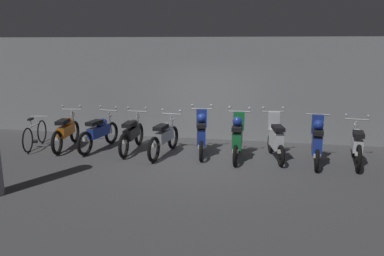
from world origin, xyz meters
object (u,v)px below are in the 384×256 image
Objects in this scene: motorbike_slot_4 at (201,134)px; bicycle at (35,135)px; motorbike_slot_6 at (276,139)px; motorbike_slot_3 at (164,137)px; motorbike_slot_8 at (357,144)px; motorbike_slot_2 at (132,133)px; motorbike_slot_1 at (99,132)px; motorbike_slot_5 at (237,137)px; motorbike_slot_7 at (317,142)px; motorbike_slot_0 at (66,131)px.

bicycle is at bearing -177.70° from motorbike_slot_4.
motorbike_slot_4 and motorbike_slot_6 have the same top height.
motorbike_slot_3 is 4.83m from motorbike_slot_8.
bicycle is at bearing -176.58° from motorbike_slot_2.
motorbike_slot_1 is 0.96m from motorbike_slot_2.
motorbike_slot_5 is 0.86× the size of motorbike_slot_8.
motorbike_slot_7 is 0.86× the size of motorbike_slot_8.
motorbike_slot_6 is (2.88, 0.18, 0.04)m from motorbike_slot_3.
motorbike_slot_6 is 0.99× the size of motorbike_slot_7.
motorbike_slot_3 is at bearing -6.13° from motorbike_slot_1.
motorbike_slot_4 reaches higher than motorbike_slot_7.
motorbike_slot_1 is at bearing 179.71° from motorbike_slot_6.
motorbike_slot_4 is at bearing 179.07° from motorbike_slot_8.
motorbike_slot_7 is at bearing -0.67° from bicycle.
motorbike_slot_0 is at bearing 8.07° from bicycle.
motorbike_slot_4 reaches higher than motorbike_slot_8.
motorbike_slot_5 is at bearing 178.50° from motorbike_slot_7.
motorbike_slot_5 is at bearing -0.16° from motorbike_slot_3.
motorbike_slot_8 is (6.75, -0.05, 0.00)m from motorbike_slot_1.
motorbike_slot_7 is 0.99× the size of bicycle.
motorbike_slot_6 is at bearing 11.14° from motorbike_slot_5.
motorbike_slot_0 is at bearing -178.77° from motorbike_slot_2.
motorbike_slot_5 is at bearing -168.86° from motorbike_slot_6.
motorbike_slot_1 is at bearing 2.70° from motorbike_slot_0.
motorbike_slot_5 is 5.74m from bicycle.
motorbike_slot_0 and motorbike_slot_8 have the same top height.
motorbike_slot_6 is (4.81, -0.02, 0.04)m from motorbike_slot_1.
motorbike_slot_5 is at bearing -176.71° from motorbike_slot_8.
motorbike_slot_2 is 4.84m from motorbike_slot_7.
motorbike_slot_3 is (2.90, -0.16, 0.00)m from motorbike_slot_0.
bicycle is at bearing 179.62° from motorbike_slot_5.
motorbike_slot_5 is at bearing -3.16° from motorbike_slot_1.
motorbike_slot_2 is at bearing 3.42° from bicycle.
motorbike_slot_0 is 6.76m from motorbike_slot_7.
bicycle is (-1.88, -0.17, -0.13)m from motorbike_slot_1.
motorbike_slot_4 is at bearing 178.77° from motorbike_slot_6.
motorbike_slot_1 is 1.89m from bicycle.
motorbike_slot_8 is (3.87, -0.06, -0.08)m from motorbike_slot_4.
motorbike_slot_6 is (0.96, 0.19, -0.04)m from motorbike_slot_5.
motorbike_slot_1 is 1.14× the size of bicycle.
motorbike_slot_0 and motorbike_slot_3 have the same top height.
motorbike_slot_5 is (0.97, -0.23, 0.00)m from motorbike_slot_4.
motorbike_slot_1 is 1.16× the size of motorbike_slot_4.
motorbike_slot_5 is 1.00× the size of motorbike_slot_7.
motorbike_slot_3 is (0.97, -0.20, 0.00)m from motorbike_slot_2.
motorbike_slot_8 is at bearing 3.29° from motorbike_slot_5.
motorbike_slot_5 reaches higher than motorbike_slot_1.
motorbike_slot_7 reaches higher than motorbike_slot_3.
motorbike_slot_2 is 1.16× the size of motorbike_slot_5.
motorbike_slot_0 and motorbike_slot_1 have the same top height.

